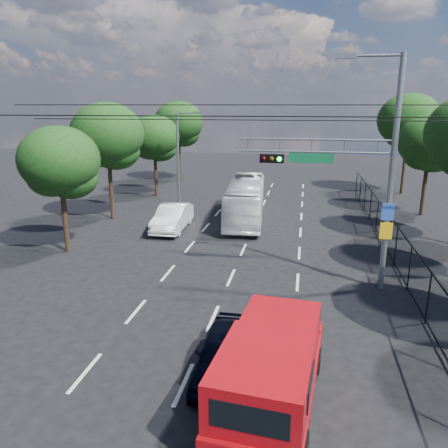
% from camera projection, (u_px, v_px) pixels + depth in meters
% --- Properties ---
extents(ground, '(120.00, 120.00, 0.00)m').
position_uv_depth(ground, '(184.00, 384.00, 12.30)').
color(ground, black).
rests_on(ground, ground).
extents(lane_markings, '(6.12, 38.00, 0.01)m').
position_uv_depth(lane_markings, '(248.00, 239.00, 25.58)').
color(lane_markings, beige).
rests_on(lane_markings, ground).
extents(signal_mast, '(6.43, 0.39, 9.50)m').
position_uv_depth(signal_mast, '(361.00, 166.00, 17.56)').
color(signal_mast, slate).
rests_on(signal_mast, ground).
extents(streetlight_left, '(2.09, 0.22, 7.08)m').
position_uv_depth(streetlight_left, '(180.00, 154.00, 33.23)').
color(streetlight_left, slate).
rests_on(streetlight_left, ground).
extents(utility_wires, '(22.00, 5.04, 0.74)m').
position_uv_depth(utility_wires, '(235.00, 114.00, 18.76)').
color(utility_wires, black).
rests_on(utility_wires, ground).
extents(fence_right, '(0.06, 34.03, 2.00)m').
position_uv_depth(fence_right, '(392.00, 238.00, 22.24)').
color(fence_right, black).
rests_on(fence_right, ground).
extents(tree_right_d, '(4.32, 4.32, 7.02)m').
position_uv_depth(tree_right_d, '(430.00, 146.00, 29.89)').
color(tree_right_d, black).
rests_on(tree_right_d, ground).
extents(tree_right_e, '(5.28, 5.28, 8.58)m').
position_uv_depth(tree_right_e, '(409.00, 125.00, 37.15)').
color(tree_right_e, black).
rests_on(tree_right_e, ground).
extents(tree_left_b, '(4.08, 4.08, 6.63)m').
position_uv_depth(tree_left_b, '(60.00, 166.00, 22.21)').
color(tree_left_b, black).
rests_on(tree_left_b, ground).
extents(tree_left_c, '(4.80, 4.80, 7.80)m').
position_uv_depth(tree_left_c, '(108.00, 139.00, 28.74)').
color(tree_left_c, black).
rests_on(tree_left_c, ground).
extents(tree_left_d, '(4.20, 4.20, 6.83)m').
position_uv_depth(tree_left_d, '(155.00, 140.00, 36.43)').
color(tree_left_d, black).
rests_on(tree_left_d, ground).
extents(tree_left_e, '(4.92, 4.92, 7.99)m').
position_uv_depth(tree_left_e, '(179.00, 126.00, 43.84)').
color(tree_left_e, black).
rests_on(tree_left_e, ground).
extents(red_pickup, '(2.71, 6.08, 2.20)m').
position_uv_depth(red_pickup, '(272.00, 367.00, 11.08)').
color(red_pickup, black).
rests_on(red_pickup, ground).
extents(navy_hatchback, '(1.59, 3.94, 1.34)m').
position_uv_depth(navy_hatchback, '(225.00, 352.00, 12.69)').
color(navy_hatchback, black).
rests_on(navy_hatchback, ground).
extents(white_bus, '(3.05, 9.90, 2.72)m').
position_uv_depth(white_bus, '(246.00, 200.00, 29.61)').
color(white_bus, silver).
rests_on(white_bus, ground).
extents(white_van, '(1.79, 4.82, 1.57)m').
position_uv_depth(white_van, '(172.00, 217.00, 27.31)').
color(white_van, white).
rests_on(white_van, ground).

